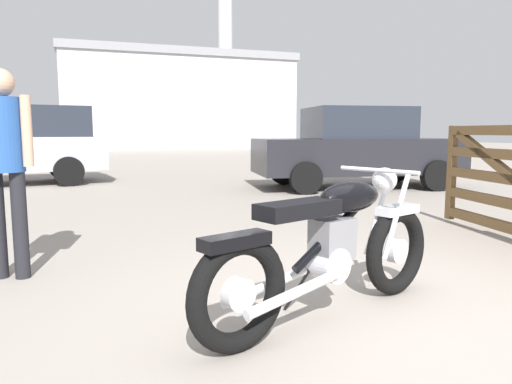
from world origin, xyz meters
TOP-DOWN VIEW (x-y plane):
  - ground_plane at (0.00, 0.00)m, footprint 80.00×80.00m
  - vintage_motorcycle at (-0.38, 0.18)m, footprint 2.00×0.85m
  - bystander at (-2.38, 1.80)m, footprint 0.43×0.30m
  - red_hatchback_near at (3.62, 6.25)m, footprint 4.43×2.45m
  - industrial_building at (5.01, 33.15)m, footprint 15.94×9.65m

SIDE VIEW (x-z plane):
  - ground_plane at x=0.00m, z-range 0.00..0.00m
  - vintage_motorcycle at x=-0.38m, z-range -0.02..0.92m
  - red_hatchback_near at x=3.62m, z-range 0.00..1.67m
  - bystander at x=-2.38m, z-range 0.19..1.85m
  - industrial_building at x=5.01m, z-range -2.90..9.64m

